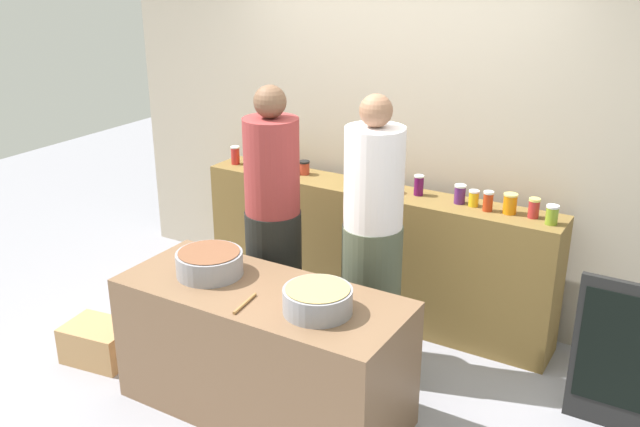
% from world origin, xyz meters
% --- Properties ---
extents(ground, '(12.00, 12.00, 0.00)m').
position_xyz_m(ground, '(0.00, 0.00, 0.00)').
color(ground, gray).
extents(storefront_wall, '(4.80, 0.12, 3.00)m').
position_xyz_m(storefront_wall, '(0.00, 1.45, 1.50)').
color(storefront_wall, '#AFA390').
rests_on(storefront_wall, ground).
extents(display_shelf, '(2.70, 0.36, 0.99)m').
position_xyz_m(display_shelf, '(0.00, 1.10, 0.50)').
color(display_shelf, brown).
rests_on(display_shelf, ground).
extents(prep_table, '(1.70, 0.70, 0.80)m').
position_xyz_m(prep_table, '(0.00, -0.30, 0.40)').
color(prep_table, brown).
rests_on(prep_table, ground).
extents(preserve_jar_0, '(0.07, 0.07, 0.14)m').
position_xyz_m(preserve_jar_0, '(-1.22, 1.08, 1.07)').
color(preserve_jar_0, '#B02420').
rests_on(preserve_jar_0, display_shelf).
extents(preserve_jar_1, '(0.08, 0.08, 0.14)m').
position_xyz_m(preserve_jar_1, '(-1.10, 1.12, 1.06)').
color(preserve_jar_1, gold).
rests_on(preserve_jar_1, display_shelf).
extents(preserve_jar_2, '(0.08, 0.08, 0.12)m').
position_xyz_m(preserve_jar_2, '(-1.00, 1.04, 1.05)').
color(preserve_jar_2, '#B42615').
rests_on(preserve_jar_2, display_shelf).
extents(preserve_jar_3, '(0.07, 0.07, 0.15)m').
position_xyz_m(preserve_jar_3, '(-0.85, 1.13, 1.07)').
color(preserve_jar_3, olive).
rests_on(preserve_jar_3, display_shelf).
extents(preserve_jar_4, '(0.09, 0.09, 0.13)m').
position_xyz_m(preserve_jar_4, '(-0.74, 1.07, 1.06)').
color(preserve_jar_4, gold).
rests_on(preserve_jar_4, display_shelf).
extents(preserve_jar_5, '(0.08, 0.08, 0.10)m').
position_xyz_m(preserve_jar_5, '(-0.61, 1.13, 1.05)').
color(preserve_jar_5, '#A73523').
rests_on(preserve_jar_5, display_shelf).
extents(preserve_jar_6, '(0.09, 0.09, 0.15)m').
position_xyz_m(preserve_jar_6, '(-0.19, 1.13, 1.07)').
color(preserve_jar_6, '#375024').
rests_on(preserve_jar_6, display_shelf).
extents(preserve_jar_7, '(0.08, 0.08, 0.11)m').
position_xyz_m(preserve_jar_7, '(0.02, 1.04, 1.05)').
color(preserve_jar_7, '#993723').
rests_on(preserve_jar_7, display_shelf).
extents(preserve_jar_8, '(0.08, 0.08, 0.10)m').
position_xyz_m(preserve_jar_8, '(0.14, 1.09, 1.04)').
color(preserve_jar_8, brown).
rests_on(preserve_jar_8, display_shelf).
extents(preserve_jar_9, '(0.07, 0.07, 0.14)m').
position_xyz_m(preserve_jar_9, '(0.33, 1.14, 1.07)').
color(preserve_jar_9, '#550F45').
rests_on(preserve_jar_9, display_shelf).
extents(preserve_jar_10, '(0.08, 0.08, 0.13)m').
position_xyz_m(preserve_jar_10, '(0.63, 1.13, 1.06)').
color(preserve_jar_10, '#4E1F60').
rests_on(preserve_jar_10, display_shelf).
extents(preserve_jar_11, '(0.07, 0.07, 0.11)m').
position_xyz_m(preserve_jar_11, '(0.73, 1.12, 1.05)').
color(preserve_jar_11, gold).
rests_on(preserve_jar_11, display_shelf).
extents(preserve_jar_12, '(0.07, 0.07, 0.13)m').
position_xyz_m(preserve_jar_12, '(0.84, 1.08, 1.06)').
color(preserve_jar_12, '#AA3013').
rests_on(preserve_jar_12, display_shelf).
extents(preserve_jar_13, '(0.09, 0.09, 0.13)m').
position_xyz_m(preserve_jar_13, '(0.98, 1.11, 1.06)').
color(preserve_jar_13, orange).
rests_on(preserve_jar_13, display_shelf).
extents(preserve_jar_14, '(0.07, 0.07, 0.13)m').
position_xyz_m(preserve_jar_14, '(1.13, 1.11, 1.06)').
color(preserve_jar_14, '#A72828').
rests_on(preserve_jar_14, display_shelf).
extents(preserve_jar_15, '(0.08, 0.08, 0.12)m').
position_xyz_m(preserve_jar_15, '(1.26, 1.06, 1.06)').
color(preserve_jar_15, olive).
rests_on(preserve_jar_15, display_shelf).
extents(cooking_pot_left, '(0.40, 0.40, 0.14)m').
position_xyz_m(cooking_pot_left, '(-0.38, -0.28, 0.87)').
color(cooking_pot_left, gray).
rests_on(cooking_pot_left, prep_table).
extents(cooking_pot_center, '(0.37, 0.37, 0.14)m').
position_xyz_m(cooking_pot_center, '(0.40, -0.34, 0.86)').
color(cooking_pot_center, gray).
rests_on(cooking_pot_center, prep_table).
extents(wooden_spoon, '(0.05, 0.24, 0.02)m').
position_xyz_m(wooden_spoon, '(0.02, -0.48, 0.80)').
color(wooden_spoon, '#9E703D').
rests_on(wooden_spoon, prep_table).
extents(cook_with_tongs, '(0.37, 0.37, 1.83)m').
position_xyz_m(cook_with_tongs, '(-0.33, 0.31, 0.83)').
color(cook_with_tongs, black).
rests_on(cook_with_tongs, ground).
extents(cook_in_cap, '(0.38, 0.38, 1.83)m').
position_xyz_m(cook_in_cap, '(0.33, 0.42, 0.83)').
color(cook_in_cap, '#4D5441').
rests_on(cook_in_cap, ground).
extents(bread_crate, '(0.48, 0.38, 0.25)m').
position_xyz_m(bread_crate, '(-1.27, -0.42, 0.13)').
color(bread_crate, tan).
rests_on(bread_crate, ground).
extents(chalkboard_sign, '(0.48, 0.05, 0.93)m').
position_xyz_m(chalkboard_sign, '(1.79, 0.59, 0.47)').
color(chalkboard_sign, black).
rests_on(chalkboard_sign, ground).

